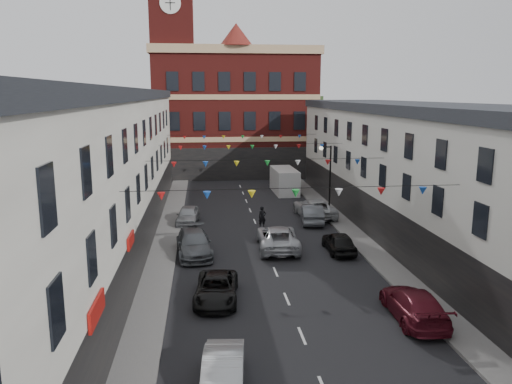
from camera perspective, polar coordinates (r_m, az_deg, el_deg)
name	(u,v)px	position (r m, az deg, el deg)	size (l,w,h in m)	color
ground	(276,272)	(29.97, 2.25, -9.12)	(160.00, 160.00, 0.00)	black
pavement_left	(160,264)	(31.66, -10.87, -8.05)	(1.80, 64.00, 0.15)	#605E5B
pavement_right	(377,256)	(33.42, 13.62, -7.13)	(1.80, 64.00, 0.15)	#605E5B
terrace_left	(68,184)	(30.23, -20.65, 0.85)	(8.40, 56.00, 10.70)	beige
terrace_right	(462,185)	(33.37, 22.50, 0.76)	(8.40, 56.00, 9.70)	#B7B5AB
civic_building	(234,111)	(65.92, -2.52, 9.20)	(20.60, 13.30, 18.50)	maroon
clock_tower	(173,55)	(63.06, -9.46, 15.16)	(5.60, 5.60, 30.00)	maroon
distant_hill	(203,125)	(89.97, -6.04, 7.68)	(40.00, 14.00, 10.00)	#274922
street_lamp	(327,170)	(43.64, 8.16, 2.51)	(1.10, 0.36, 6.00)	black
car_left_b	(223,374)	(18.72, -3.81, -20.09)	(1.45, 4.16, 1.37)	silver
car_left_c	(216,289)	(25.92, -4.54, -10.96)	(2.12, 4.59, 1.28)	black
car_left_d	(194,243)	(33.00, -7.10, -5.86)	(2.16, 5.32, 1.55)	#484C51
car_left_e	(188,215)	(40.84, -7.79, -2.64)	(1.68, 4.18, 1.43)	gray
car_right_c	(414,305)	(24.93, 17.59, -12.16)	(2.06, 5.07, 1.47)	#57111D
car_right_d	(339,242)	(33.75, 9.47, -5.68)	(1.64, 4.07, 1.39)	black
car_right_e	(312,213)	(41.05, 6.39, -2.44)	(1.64, 4.70, 1.55)	#53565B
car_right_f	(314,208)	(42.87, 6.66, -1.83)	(2.65, 5.76, 1.60)	#BBBDC0
moving_car	(278,238)	(34.00, 2.51, -5.22)	(2.65, 5.74, 1.59)	#B1B3B9
white_van	(284,181)	(53.12, 3.26, 1.29)	(2.24, 5.83, 2.58)	silver
pedestrian	(262,217)	(39.22, 0.72, -2.90)	(0.62, 0.41, 1.71)	black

